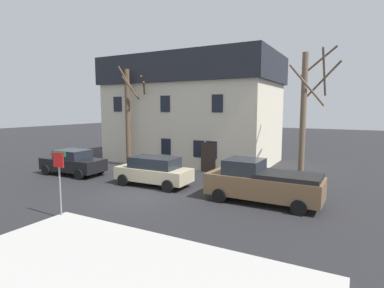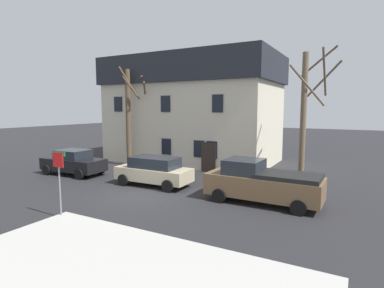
{
  "view_description": "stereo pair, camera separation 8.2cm",
  "coord_description": "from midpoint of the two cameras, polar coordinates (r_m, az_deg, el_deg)",
  "views": [
    {
      "loc": [
        9.73,
        -12.26,
        4.49
      ],
      "look_at": [
        1.52,
        2.88,
        2.48
      ],
      "focal_mm": 28.88,
      "sensor_mm": 36.0,
      "label": 1
    },
    {
      "loc": [
        9.8,
        -12.22,
        4.49
      ],
      "look_at": [
        1.52,
        2.88,
        2.48
      ],
      "focal_mm": 28.88,
      "sensor_mm": 36.0,
      "label": 2
    }
  ],
  "objects": [
    {
      "name": "ground_plane",
      "position": [
        16.28,
        -9.85,
        -9.43
      ],
      "size": [
        120.0,
        120.0,
        0.0
      ],
      "primitive_type": "plane",
      "color": "#262628"
    },
    {
      "name": "sidewalk_slab",
      "position": [
        8.82,
        -15.45,
        -23.73
      ],
      "size": [
        10.7,
        6.27,
        0.12
      ],
      "primitive_type": "cube",
      "color": "#B7B5AD",
      "rests_on": "ground_plane"
    },
    {
      "name": "building_main",
      "position": [
        26.31,
        -0.03,
        6.46
      ],
      "size": [
        13.99,
        8.04,
        8.62
      ],
      "color": "beige",
      "rests_on": "ground_plane"
    },
    {
      "name": "tree_bare_near",
      "position": [
        24.47,
        -11.65,
        5.55
      ],
      "size": [
        2.69,
        2.86,
        7.56
      ],
      "color": "brown",
      "rests_on": "ground_plane"
    },
    {
      "name": "tree_bare_mid",
      "position": [
        18.91,
        20.09,
        5.44
      ],
      "size": [
        2.59,
        3.13,
        7.95
      ],
      "color": "brown",
      "rests_on": "ground_plane"
    },
    {
      "name": "car_black_sedan",
      "position": [
        22.36,
        -21.23,
        -3.16
      ],
      "size": [
        4.5,
        2.2,
        1.69
      ],
      "color": "black",
      "rests_on": "ground_plane"
    },
    {
      "name": "car_beige_wagon",
      "position": [
        18.07,
        -7.19,
        -4.91
      ],
      "size": [
        4.49,
        2.07,
        1.68
      ],
      "color": "#C6B793",
      "rests_on": "ground_plane"
    },
    {
      "name": "pickup_truck_brown",
      "position": [
        15.1,
        12.7,
        -6.94
      ],
      "size": [
        5.38,
        2.3,
        2.02
      ],
      "color": "brown",
      "rests_on": "ground_plane"
    },
    {
      "name": "street_sign_pole",
      "position": [
        13.64,
        -23.49,
        -4.72
      ],
      "size": [
        0.76,
        0.07,
        2.75
      ],
      "color": "slate",
      "rests_on": "ground_plane"
    },
    {
      "name": "bicycle_leaning",
      "position": [
        23.3,
        -6.18,
        -3.56
      ],
      "size": [
        1.74,
        0.33,
        1.03
      ],
      "color": "black",
      "rests_on": "ground_plane"
    }
  ]
}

